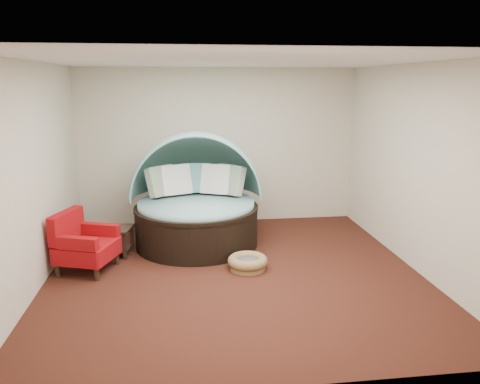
{
  "coord_description": "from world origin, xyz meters",
  "views": [
    {
      "loc": [
        -0.69,
        -5.93,
        2.54
      ],
      "look_at": [
        0.15,
        0.6,
        0.99
      ],
      "focal_mm": 35.0,
      "sensor_mm": 36.0,
      "label": 1
    }
  ],
  "objects": [
    {
      "name": "wall_left",
      "position": [
        -2.5,
        0.0,
        1.4
      ],
      "size": [
        0.0,
        5.0,
        5.0
      ],
      "primitive_type": "plane",
      "rotation": [
        1.57,
        0.0,
        1.57
      ],
      "color": "beige",
      "rests_on": "floor"
    },
    {
      "name": "side_table",
      "position": [
        -1.68,
        0.91,
        0.28
      ],
      "size": [
        0.52,
        0.52,
        0.43
      ],
      "rotation": [
        0.0,
        0.0,
        -0.19
      ],
      "color": "black",
      "rests_on": "floor"
    },
    {
      "name": "pet_basket",
      "position": [
        0.19,
        0.11,
        0.1
      ],
      "size": [
        0.71,
        0.71,
        0.19
      ],
      "rotation": [
        0.0,
        0.0,
        0.35
      ],
      "color": "olive",
      "rests_on": "floor"
    },
    {
      "name": "ceiling",
      "position": [
        0.0,
        0.0,
        2.8
      ],
      "size": [
        5.0,
        5.0,
        0.0
      ],
      "primitive_type": "plane",
      "rotation": [
        3.14,
        0.0,
        0.0
      ],
      "color": "white",
      "rests_on": "wall_back"
    },
    {
      "name": "wall_right",
      "position": [
        2.5,
        0.0,
        1.4
      ],
      "size": [
        0.0,
        5.0,
        5.0
      ],
      "primitive_type": "plane",
      "rotation": [
        1.57,
        0.0,
        -1.57
      ],
      "color": "beige",
      "rests_on": "floor"
    },
    {
      "name": "floor",
      "position": [
        0.0,
        0.0,
        0.0
      ],
      "size": [
        5.0,
        5.0,
        0.0
      ],
      "primitive_type": "plane",
      "color": "#411C12",
      "rests_on": "ground"
    },
    {
      "name": "wall_back",
      "position": [
        0.0,
        2.5,
        1.4
      ],
      "size": [
        5.0,
        0.0,
        5.0
      ],
      "primitive_type": "plane",
      "rotation": [
        1.57,
        0.0,
        0.0
      ],
      "color": "beige",
      "rests_on": "floor"
    },
    {
      "name": "wall_front",
      "position": [
        0.0,
        -2.5,
        1.4
      ],
      "size": [
        5.0,
        0.0,
        5.0
      ],
      "primitive_type": "plane",
      "rotation": [
        -1.57,
        0.0,
        0.0
      ],
      "color": "beige",
      "rests_on": "floor"
    },
    {
      "name": "red_armchair",
      "position": [
        -2.05,
        0.37,
        0.38
      ],
      "size": [
        0.91,
        0.91,
        0.84
      ],
      "rotation": [
        0.0,
        0.0,
        -0.34
      ],
      "color": "black",
      "rests_on": "floor"
    },
    {
      "name": "canopy_daybed",
      "position": [
        -0.46,
        1.35,
        0.83
      ],
      "size": [
        2.16,
        2.03,
        1.79
      ],
      "rotation": [
        0.0,
        0.0,
        -0.04
      ],
      "color": "black",
      "rests_on": "floor"
    }
  ]
}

